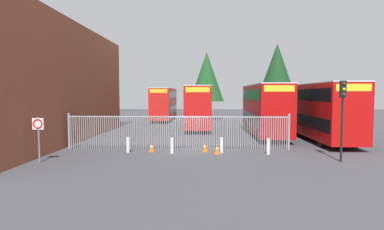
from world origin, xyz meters
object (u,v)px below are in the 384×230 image
(traffic_cone_near_kerb, at_px, (205,147))
(traffic_light_kerbside, at_px, (343,106))
(double_decker_bus_far_back, at_px, (164,103))
(speed_limit_sign_post, at_px, (38,129))
(bollard_near_left, at_px, (128,145))
(traffic_cone_mid_forecourt, at_px, (152,147))
(bollard_center_front, at_px, (172,146))
(bollard_near_right, at_px, (222,145))
(double_decker_bus_near_gate, at_px, (321,109))
(double_decker_bus_behind_fence_left, at_px, (265,108))
(traffic_cone_by_gate, at_px, (217,149))
(double_decker_bus_behind_fence_right, at_px, (199,106))
(bollard_far_right, at_px, (268,147))

(traffic_cone_near_kerb, distance_m, traffic_light_kerbside, 8.20)
(double_decker_bus_far_back, height_order, traffic_cone_near_kerb, double_decker_bus_far_back)
(double_decker_bus_far_back, height_order, speed_limit_sign_post, double_decker_bus_far_back)
(bollard_near_left, xyz_separation_m, traffic_cone_mid_forecourt, (1.42, 0.31, -0.19))
(bollard_center_front, xyz_separation_m, bollard_near_right, (3.02, 0.32, 0.00))
(double_decker_bus_near_gate, bearing_deg, bollard_near_right, -144.59)
(double_decker_bus_behind_fence_left, bearing_deg, traffic_cone_by_gate, -116.46)
(traffic_cone_by_gate, bearing_deg, traffic_cone_mid_forecourt, 171.03)
(double_decker_bus_near_gate, height_order, double_decker_bus_behind_fence_right, same)
(double_decker_bus_behind_fence_left, distance_m, speed_limit_sign_post, 18.24)
(double_decker_bus_far_back, bearing_deg, traffic_cone_near_kerb, -76.99)
(double_decker_bus_far_back, distance_m, traffic_cone_mid_forecourt, 24.60)
(traffic_cone_mid_forecourt, bearing_deg, bollard_near_left, -167.83)
(double_decker_bus_behind_fence_right, distance_m, double_decker_bus_far_back, 11.60)
(double_decker_bus_behind_fence_left, height_order, traffic_cone_near_kerb, double_decker_bus_behind_fence_left)
(double_decker_bus_near_gate, xyz_separation_m, traffic_light_kerbside, (-1.76, -8.06, 0.56))
(double_decker_bus_near_gate, height_order, bollard_near_right, double_decker_bus_near_gate)
(double_decker_bus_far_back, distance_m, bollard_center_front, 25.30)
(traffic_cone_mid_forecourt, bearing_deg, speed_limit_sign_post, -147.42)
(double_decker_bus_far_back, xyz_separation_m, bollard_center_front, (3.60, -24.97, -1.95))
(bollard_near_left, relative_size, traffic_cone_by_gate, 1.61)
(double_decker_bus_far_back, xyz_separation_m, traffic_cone_by_gate, (6.34, -25.05, -2.13))
(double_decker_bus_far_back, height_order, traffic_cone_by_gate, double_decker_bus_far_back)
(traffic_cone_near_kerb, height_order, speed_limit_sign_post, speed_limit_sign_post)
(double_decker_bus_near_gate, relative_size, bollard_near_right, 11.38)
(bollard_far_right, xyz_separation_m, traffic_light_kerbside, (3.47, -1.95, 2.51))
(speed_limit_sign_post, bearing_deg, bollard_center_front, 23.22)
(bollard_near_left, distance_m, traffic_light_kerbside, 12.48)
(double_decker_bus_near_gate, relative_size, double_decker_bus_behind_fence_right, 1.00)
(bollard_near_right, relative_size, bollard_far_right, 1.00)
(double_decker_bus_behind_fence_right, distance_m, bollard_center_front, 14.68)
(double_decker_bus_far_back, relative_size, bollard_center_front, 11.38)
(double_decker_bus_far_back, relative_size, traffic_cone_by_gate, 18.32)
(traffic_cone_by_gate, xyz_separation_m, traffic_cone_mid_forecourt, (-4.06, 0.64, 0.00))
(double_decker_bus_near_gate, bearing_deg, bollard_far_right, -130.60)
(traffic_cone_mid_forecourt, bearing_deg, traffic_cone_near_kerb, 2.34)
(bollard_far_right, xyz_separation_m, traffic_cone_by_gate, (-3.04, 0.02, -0.19))
(speed_limit_sign_post, bearing_deg, double_decker_bus_far_back, 83.60)
(double_decker_bus_behind_fence_right, distance_m, traffic_light_kerbside, 18.33)
(bollard_far_right, distance_m, traffic_light_kerbside, 4.71)
(bollard_far_right, bearing_deg, traffic_cone_near_kerb, 168.05)
(bollard_center_front, distance_m, traffic_cone_near_kerb, 2.13)
(bollard_center_front, xyz_separation_m, traffic_cone_near_kerb, (2.01, 0.70, -0.19))
(double_decker_bus_behind_fence_right, bearing_deg, bollard_far_right, -73.15)
(traffic_cone_mid_forecourt, bearing_deg, bollard_center_front, -22.94)
(double_decker_bus_behind_fence_right, bearing_deg, bollard_near_left, -106.13)
(bollard_near_right, height_order, bollard_far_right, same)
(bollard_far_right, distance_m, traffic_cone_near_kerb, 3.86)
(double_decker_bus_far_back, distance_m, bollard_near_left, 24.80)
(double_decker_bus_far_back, height_order, bollard_near_left, double_decker_bus_far_back)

